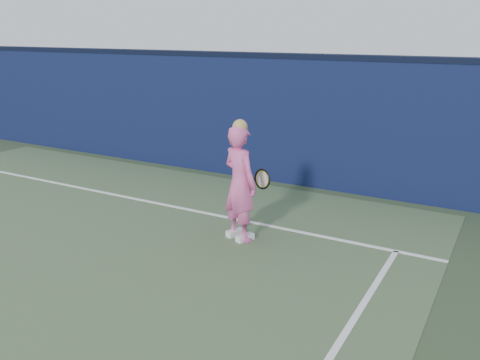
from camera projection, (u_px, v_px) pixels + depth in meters
The scene contains 4 objects.
backstop_wall at pixel (206, 114), 11.21m from camera, with size 24.00×0.40×2.50m, color #0D1A39.
wall_cap at pixel (205, 54), 10.84m from camera, with size 24.00×0.42×0.10m, color black.
player at pixel (240, 183), 7.46m from camera, with size 0.75×0.63×1.83m.
racket at pixel (261, 179), 7.70m from camera, with size 0.53×0.35×0.32m.
Camera 1 is at (6.08, -2.89, 3.05)m, focal length 38.00 mm.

